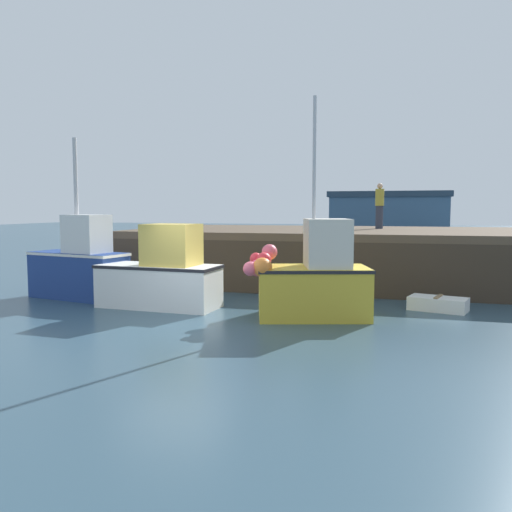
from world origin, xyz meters
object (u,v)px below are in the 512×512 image
object	(u,v)px
fishing_boat_near_right	(162,275)
fishing_boat_near_left	(80,266)
fishing_boat_mid	(314,279)
dockworker	(380,206)
rowboat	(438,304)

from	to	relation	value
fishing_boat_near_right	fishing_boat_near_left	bearing A→B (deg)	166.96
fishing_boat_near_left	fishing_boat_near_right	size ratio (longest dim) A/B	1.40
fishing_boat_near_left	fishing_boat_mid	size ratio (longest dim) A/B	0.89
fishing_boat_near_right	dockworker	bearing A→B (deg)	54.36
fishing_boat_near_right	dockworker	world-z (taller)	dockworker
rowboat	dockworker	world-z (taller)	dockworker
fishing_boat_near_left	dockworker	bearing A→B (deg)	39.40
fishing_boat_mid	rowboat	size ratio (longest dim) A/B	3.32
fishing_boat_mid	rowboat	distance (m)	3.71
fishing_boat_mid	dockworker	bearing A→B (deg)	80.76
fishing_boat_near_right	rowboat	size ratio (longest dim) A/B	2.11
fishing_boat_near_left	fishing_boat_mid	world-z (taller)	fishing_boat_mid
fishing_boat_mid	rowboat	xyz separation A→B (m)	(3.14, 1.81, -0.82)
fishing_boat_near_left	fishing_boat_near_right	bearing A→B (deg)	-13.04
fishing_boat_mid	fishing_boat_near_right	bearing A→B (deg)	176.25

